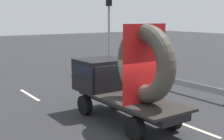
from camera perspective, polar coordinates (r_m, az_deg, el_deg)
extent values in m
plane|color=#28282B|center=(11.60, 4.05, -10.53)|extent=(120.00, 120.00, 0.00)
cylinder|color=black|center=(12.81, -5.16, -6.60)|extent=(0.28, 0.82, 0.82)
cylinder|color=black|center=(13.69, 1.06, -5.47)|extent=(0.28, 0.82, 0.82)
cylinder|color=black|center=(10.18, 4.40, -11.05)|extent=(0.28, 0.82, 0.82)
cylinder|color=black|center=(11.27, 11.22, -9.10)|extent=(0.28, 0.82, 0.82)
cube|color=black|center=(11.71, 2.80, -6.05)|extent=(1.30, 5.28, 0.25)
cube|color=black|center=(12.95, -1.98, -0.86)|extent=(2.00, 1.72, 1.35)
cube|color=black|center=(12.86, -1.87, 0.41)|extent=(2.02, 1.63, 0.44)
cube|color=black|center=(11.03, 5.54, -6.17)|extent=(2.00, 3.57, 0.10)
cube|color=black|center=(12.22, 0.33, -1.63)|extent=(1.80, 0.08, 1.10)
torus|color=#474238|center=(10.60, 6.20, 1.17)|extent=(0.65, 2.79, 2.79)
cube|color=red|center=(10.60, 6.20, 1.17)|extent=(1.90, 0.03, 2.79)
cylinder|color=gray|center=(22.27, -0.58, 5.77)|extent=(0.16, 0.16, 4.85)
cube|color=black|center=(22.25, -0.59, 13.18)|extent=(0.30, 0.36, 0.90)
cube|color=gray|center=(19.02, 5.75, -0.71)|extent=(0.06, 16.09, 0.32)
cylinder|color=slate|center=(17.63, 9.98, -2.58)|extent=(0.10, 0.10, 0.55)
cylinder|color=slate|center=(20.61, 2.11, -0.61)|extent=(0.10, 0.10, 0.55)
cylinder|color=slate|center=(23.90, -3.68, 0.84)|extent=(0.10, 0.10, 0.55)
cube|color=beige|center=(16.56, -15.37, -4.57)|extent=(0.16, 2.75, 0.01)
cube|color=beige|center=(11.94, 14.11, -10.18)|extent=(0.16, 2.96, 0.01)
cube|color=beige|center=(17.96, -5.36, -3.12)|extent=(0.16, 2.19, 0.01)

